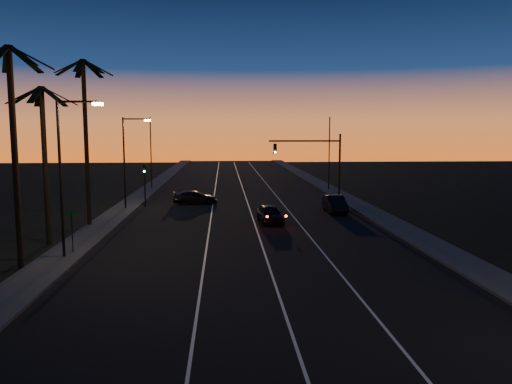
{
  "coord_description": "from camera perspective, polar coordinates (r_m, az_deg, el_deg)",
  "views": [
    {
      "loc": [
        -1.89,
        -8.36,
        7.22
      ],
      "look_at": [
        0.24,
        24.49,
        3.21
      ],
      "focal_mm": 35.0,
      "sensor_mm": 36.0,
      "label": 1
    }
  ],
  "objects": [
    {
      "name": "signal_mast",
      "position": [
        49.25,
        6.87,
        4.05
      ],
      "size": [
        7.1,
        0.41,
        7.0
      ],
      "color": "black",
      "rests_on": "ground"
    },
    {
      "name": "cross_car",
      "position": [
        50.23,
        -6.98,
        -0.62
      ],
      "size": [
        4.59,
        2.1,
        1.3
      ],
      "color": "black",
      "rests_on": "road"
    },
    {
      "name": "streetlight_left_near",
      "position": [
        29.76,
        -20.95,
        2.82
      ],
      "size": [
        2.55,
        0.26,
        9.0
      ],
      "color": "black",
      "rests_on": "ground"
    },
    {
      "name": "far_pole_right",
      "position": [
        61.78,
        8.36,
        4.34
      ],
      "size": [
        0.14,
        0.14,
        9.0
      ],
      "primitive_type": "cylinder",
      "color": "black",
      "rests_on": "ground"
    },
    {
      "name": "sidewalk_right",
      "position": [
        41.16,
        14.92,
        -3.29
      ],
      "size": [
        2.4,
        170.0,
        0.16
      ],
      "primitive_type": "cube",
      "color": "#3C3C39",
      "rests_on": "ground"
    },
    {
      "name": "lead_car",
      "position": [
        39.56,
        1.62,
        -2.52
      ],
      "size": [
        2.12,
        4.82,
        1.43
      ],
      "color": "black",
      "rests_on": "road"
    },
    {
      "name": "palm_far",
      "position": [
        39.73,
        -18.9,
        7.13
      ],
      "size": [
        4.25,
        4.16,
        12.53
      ],
      "color": "black",
      "rests_on": "ground"
    },
    {
      "name": "far_pole_left",
      "position": [
        64.07,
        -11.91,
        4.35
      ],
      "size": [
        0.14,
        0.14,
        9.0
      ],
      "primitive_type": "cylinder",
      "color": "black",
      "rests_on": "ground"
    },
    {
      "name": "lane_stripe_mid",
      "position": [
        39.11,
        -0.14,
        -3.68
      ],
      "size": [
        0.12,
        160.0,
        0.01
      ],
      "primitive_type": "cube",
      "color": "silver",
      "rests_on": "road"
    },
    {
      "name": "lane_stripe_right",
      "position": [
        39.47,
        4.94,
        -3.6
      ],
      "size": [
        0.12,
        160.0,
        0.01
      ],
      "primitive_type": "cube",
      "color": "silver",
      "rests_on": "road"
    },
    {
      "name": "palm_mid",
      "position": [
        34.3,
        -23.05,
        4.77
      ],
      "size": [
        4.25,
        4.16,
        10.03
      ],
      "color": "black",
      "rests_on": "ground"
    },
    {
      "name": "right_car",
      "position": [
        45.24,
        9.0,
        -1.36
      ],
      "size": [
        1.65,
        4.58,
        1.5
      ],
      "color": "black",
      "rests_on": "road"
    },
    {
      "name": "palm_near",
      "position": [
        28.46,
        -25.97,
        5.95
      ],
      "size": [
        4.25,
        4.16,
        11.53
      ],
      "color": "black",
      "rests_on": "ground"
    },
    {
      "name": "road",
      "position": [
        39.08,
        -0.88,
        -3.7
      ],
      "size": [
        20.0,
        170.0,
        0.01
      ],
      "primitive_type": "cube",
      "color": "black",
      "rests_on": "ground"
    },
    {
      "name": "streetlight_left_far",
      "position": [
        47.24,
        -14.48,
        4.1
      ],
      "size": [
        2.55,
        0.26,
        8.5
      ],
      "color": "black",
      "rests_on": "ground"
    },
    {
      "name": "sidewalk_left",
      "position": [
        40.12,
        -17.1,
        -3.63
      ],
      "size": [
        2.4,
        170.0,
        0.16
      ],
      "primitive_type": "cube",
      "color": "#3C3C39",
      "rests_on": "ground"
    },
    {
      "name": "lane_stripe_left",
      "position": [
        39.05,
        -5.29,
        -3.72
      ],
      "size": [
        0.12,
        160.0,
        0.01
      ],
      "primitive_type": "cube",
      "color": "silver",
      "rests_on": "road"
    },
    {
      "name": "street_sign",
      "position": [
        31.19,
        -20.29,
        -3.77
      ],
      "size": [
        0.7,
        0.06,
        2.6
      ],
      "color": "black",
      "rests_on": "ground"
    },
    {
      "name": "signal_post",
      "position": [
        49.13,
        -12.61,
        1.71
      ],
      "size": [
        0.28,
        0.37,
        4.2
      ],
      "color": "black",
      "rests_on": "ground"
    }
  ]
}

